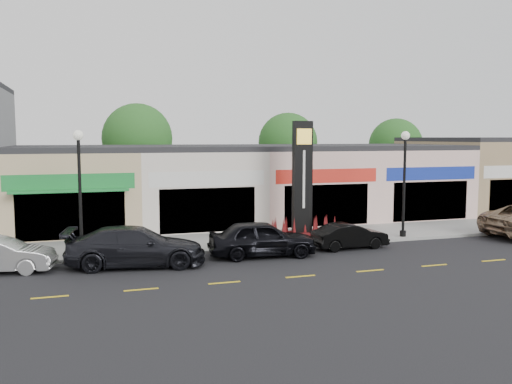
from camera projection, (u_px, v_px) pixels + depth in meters
ground at (274, 260)px, 23.58m from camera, size 120.00×120.00×0.00m
sidewalk at (246, 240)px, 27.70m from camera, size 52.00×4.30×0.15m
curb at (260, 249)px, 25.56m from camera, size 52.00×0.20×0.15m
shop_beige at (73, 187)px, 31.68m from camera, size 7.00×10.85×4.80m
shop_cream at (191, 184)px, 33.78m from camera, size 7.00×10.01×4.80m
shop_pink_w at (295, 181)px, 35.86m from camera, size 7.00×10.01×4.80m
shop_pink_e at (388, 179)px, 37.95m from camera, size 7.00×10.01×4.80m
shop_tan at (472, 173)px, 40.01m from camera, size 7.00×10.01×5.30m
tree_rear_west at (137, 138)px, 40.37m from camera, size 5.20×5.20×7.83m
tree_rear_mid at (288, 142)px, 43.98m from camera, size 4.80×4.80×7.29m
tree_rear_east at (396, 145)px, 46.98m from camera, size 4.60×4.60×6.94m
lamp_west_near at (80, 180)px, 23.21m from camera, size 0.44×0.44×5.47m
lamp_east_near at (404, 173)px, 27.98m from camera, size 0.44×0.44×5.47m
pylon_sign at (302, 196)px, 28.23m from camera, size 4.20×1.30×6.00m
car_dark_sedan at (136, 246)px, 22.33m from camera, size 3.16×5.97×1.65m
car_black_sedan at (262, 238)px, 24.15m from camera, size 2.32×4.94×1.63m
car_black_conv at (350, 236)px, 25.90m from camera, size 1.50×3.77×1.22m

